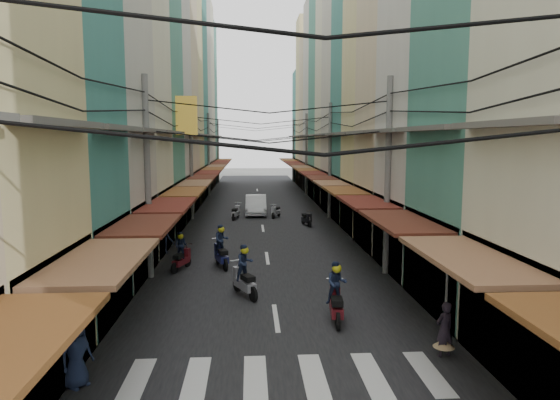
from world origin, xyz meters
name	(u,v)px	position (x,y,z in m)	size (l,w,h in m)	color
ground	(273,298)	(0.00, 0.00, 0.00)	(160.00, 160.00, 0.00)	slate
road	(261,214)	(0.00, 20.00, 0.01)	(10.00, 80.00, 0.02)	black
sidewalk_left	(174,215)	(-6.50, 20.00, 0.03)	(3.00, 80.00, 0.06)	slate
sidewalk_right	(346,213)	(6.50, 20.00, 0.03)	(3.00, 80.00, 0.06)	slate
crosswalk	(285,377)	(0.00, -6.00, 0.03)	(7.55, 2.40, 0.01)	silver
building_row_left	(140,76)	(-7.92, 16.56, 9.78)	(7.80, 67.67, 23.70)	beige
building_row_right	(379,83)	(7.92, 16.45, 9.41)	(7.80, 68.98, 22.59)	teal
utility_poles	(262,124)	(0.00, 15.01, 6.59)	(10.20, 66.13, 8.20)	slate
white_car	(256,214)	(-0.37, 20.00, 0.00)	(5.12, 2.01, 1.81)	white
bicycle	(514,321)	(7.43, -2.69, 0.00)	(0.55, 1.47, 1.01)	black
moving_scooters	(253,253)	(-0.68, 4.84, 0.54)	(7.08, 22.60, 1.91)	black
parked_scooters	(393,315)	(3.43, -3.16, 0.46)	(12.67, 14.69, 0.99)	black
pedestrians	(158,259)	(-4.39, 2.00, 1.03)	(12.42, 14.97, 2.21)	black
market_umbrella	(509,262)	(6.48, -3.92, 2.20)	(2.37, 2.37, 2.50)	#B2B2B7
traffic_sign	(447,272)	(4.78, -3.74, 1.90)	(0.10, 0.58, 2.65)	slate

